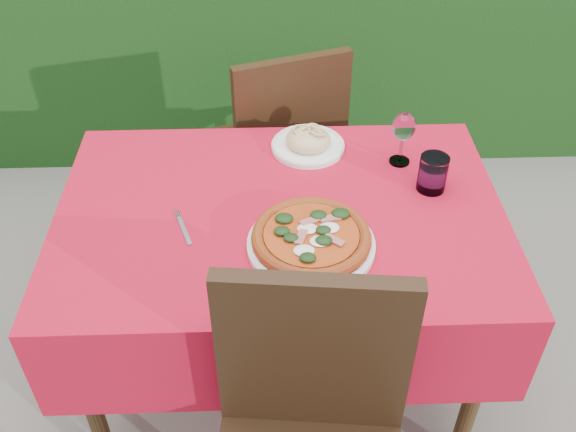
{
  "coord_description": "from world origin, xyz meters",
  "views": [
    {
      "loc": [
        -0.03,
        -1.38,
        1.9
      ],
      "look_at": [
        0.02,
        -0.05,
        0.77
      ],
      "focal_mm": 40.0,
      "sensor_mm": 36.0,
      "label": 1
    }
  ],
  "objects_px": {
    "water_glass": "(432,175)",
    "wine_glass": "(404,129)",
    "pizza_plate": "(311,239)",
    "fork": "(184,231)",
    "chair_far": "(282,143)",
    "pasta_plate": "(308,142)"
  },
  "relations": [
    {
      "from": "pizza_plate",
      "to": "water_glass",
      "type": "distance_m",
      "value": 0.44
    },
    {
      "from": "wine_glass",
      "to": "fork",
      "type": "xyz_separation_m",
      "value": [
        -0.63,
        -0.3,
        -0.12
      ]
    },
    {
      "from": "pizza_plate",
      "to": "fork",
      "type": "bearing_deg",
      "value": 167.45
    },
    {
      "from": "pasta_plate",
      "to": "water_glass",
      "type": "relative_size",
      "value": 2.12
    },
    {
      "from": "fork",
      "to": "pizza_plate",
      "type": "bearing_deg",
      "value": -32.03
    },
    {
      "from": "pasta_plate",
      "to": "wine_glass",
      "type": "relative_size",
      "value": 1.34
    },
    {
      "from": "water_glass",
      "to": "fork",
      "type": "relative_size",
      "value": 0.67
    },
    {
      "from": "pizza_plate",
      "to": "chair_far",
      "type": "bearing_deg",
      "value": 93.73
    },
    {
      "from": "water_glass",
      "to": "wine_glass",
      "type": "distance_m",
      "value": 0.17
    },
    {
      "from": "water_glass",
      "to": "fork",
      "type": "distance_m",
      "value": 0.72
    },
    {
      "from": "wine_glass",
      "to": "fork",
      "type": "distance_m",
      "value": 0.71
    },
    {
      "from": "pizza_plate",
      "to": "pasta_plate",
      "type": "relative_size",
      "value": 1.45
    },
    {
      "from": "chair_far",
      "to": "pizza_plate",
      "type": "distance_m",
      "value": 0.85
    },
    {
      "from": "chair_far",
      "to": "water_glass",
      "type": "relative_size",
      "value": 8.53
    },
    {
      "from": "chair_far",
      "to": "pasta_plate",
      "type": "relative_size",
      "value": 4.03
    },
    {
      "from": "pizza_plate",
      "to": "wine_glass",
      "type": "bearing_deg",
      "value": 51.68
    },
    {
      "from": "chair_far",
      "to": "pasta_plate",
      "type": "height_order",
      "value": "chair_far"
    },
    {
      "from": "pasta_plate",
      "to": "water_glass",
      "type": "distance_m",
      "value": 0.41
    },
    {
      "from": "chair_far",
      "to": "pizza_plate",
      "type": "height_order",
      "value": "chair_far"
    },
    {
      "from": "pizza_plate",
      "to": "water_glass",
      "type": "bearing_deg",
      "value": 33.39
    },
    {
      "from": "water_glass",
      "to": "chair_far",
      "type": "bearing_deg",
      "value": 126.23
    },
    {
      "from": "chair_far",
      "to": "water_glass",
      "type": "bearing_deg",
      "value": 107.74
    }
  ]
}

